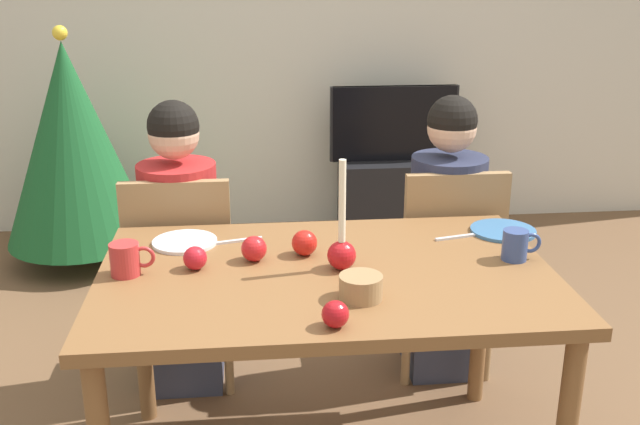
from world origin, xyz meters
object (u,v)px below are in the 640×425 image
Objects in this scene: tv at (394,123)px; plate_right at (503,231)px; apple_near_candle at (304,243)px; chair_left at (182,270)px; person_left_child at (182,253)px; candle_centerpiece at (342,247)px; person_right_child at (445,243)px; apple_far_edge at (254,249)px; dining_table at (326,295)px; apple_by_left_plate at (195,258)px; bowl_walnuts at (361,287)px; chair_right at (446,259)px; mug_left at (126,259)px; christmas_tree at (72,144)px; mug_right at (516,245)px; apple_by_right_mug at (335,314)px; tv_stand at (391,196)px; plate_left at (185,242)px.

plate_right is at bearing -90.31° from tv.
chair_left is at bearing 133.09° from apple_near_candle.
person_left_child is 2.04m from tv.
candle_centerpiece is at bearing -48.98° from person_left_child.
person_right_child is 0.97m from apple_far_edge.
tv is (0.67, 2.30, 0.04)m from dining_table.
person_left_child is 0.88m from candle_centerpiece.
dining_table is 4.01× the size of candle_centerpiece.
tv is 10.69× the size of apple_by_left_plate.
bowl_walnuts is at bearing -103.24° from tv.
apple_by_left_plate is (-0.40, 0.05, 0.12)m from dining_table.
chair_right is 0.43m from plate_right.
mug_left is 1.63× the size of apple_near_candle.
person_right_child is 2.22m from christmas_tree.
mug_right reaches higher than apple_by_right_mug.
person_left_child is 16.14× the size of apple_by_right_mug.
tv is 0.59× the size of christmas_tree.
christmas_tree is (-0.70, 1.36, 0.13)m from person_left_child.
tv_stand is 1.83× the size of candle_centerpiece.
christmas_tree is at bearing 106.72° from mug_left.
dining_table is 17.12× the size of apple_far_edge.
bowl_walnuts is (0.53, -0.48, 0.03)m from plate_left.
chair_left is at bearing -124.61° from tv_stand.
tv is 2.29m from apple_near_candle.
person_right_child is 14.33× the size of apple_far_edge.
tv is at bearing 89.69° from plate_right.
chair_left is 11.01× the size of apple_far_edge.
person_right_child is 16.14× the size of apple_by_right_mug.
mug_right reaches higher than apple_by_left_plate.
christmas_tree is (-1.86, -0.30, -0.01)m from tv.
person_left_child is at bearing 131.02° from candle_centerpiece.
plate_right is at bearing 79.52° from mug_right.
tv is at bearing 54.88° from person_left_child.
dining_table is 0.62m from mug_left.
plate_right is at bearing -73.46° from chair_right.
person_right_child is 15.86× the size of apple_by_left_plate.
dining_table is at bearing -59.04° from christmas_tree.
mug_left is (-1.16, -0.61, 0.23)m from person_right_child.
chair_left reaches higher than apple_by_left_plate.
person_left_child reaches higher than apple_by_left_plate.
apple_by_left_plate is at bearing 173.17° from dining_table.
tv is at bearing 74.94° from candle_centerpiece.
candle_centerpiece is (0.55, -0.60, 0.31)m from chair_left.
chair_right is at bearing -90.00° from person_right_child.
plate_left is 0.29m from apple_far_edge.
candle_centerpiece is 2.81× the size of bowl_walnuts.
bowl_walnuts is (-0.48, -0.85, 0.22)m from person_right_child.
apple_near_candle is (0.45, -0.48, 0.28)m from chair_left.
person_left_child is 15.86× the size of apple_by_left_plate.
tv_stand is 2.63m from bowl_walnuts.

